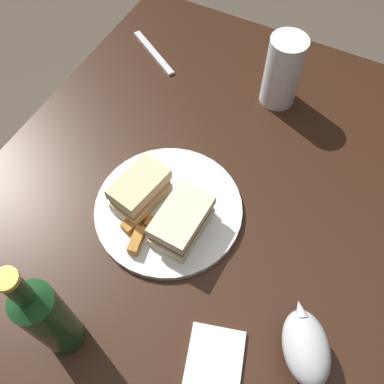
{
  "coord_description": "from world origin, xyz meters",
  "views": [
    {
      "loc": [
        -0.43,
        -0.17,
        1.45
      ],
      "look_at": [
        -0.04,
        0.03,
        0.74
      ],
      "focal_mm": 40.0,
      "sensor_mm": 36.0,
      "label": 1
    }
  ],
  "objects_px": {
    "sandwich_half_right": "(182,221)",
    "napkin": "(214,361)",
    "gravy_boat": "(306,347)",
    "fork": "(154,53)",
    "cider_bottle": "(47,317)",
    "plate": "(169,209)",
    "pint_glass": "(282,75)",
    "sandwich_half_left": "(140,191)"
  },
  "relations": [
    {
      "from": "plate",
      "to": "sandwich_half_right",
      "type": "relative_size",
      "value": 2.32
    },
    {
      "from": "sandwich_half_left",
      "to": "cider_bottle",
      "type": "distance_m",
      "value": 0.29
    },
    {
      "from": "plate",
      "to": "fork",
      "type": "distance_m",
      "value": 0.46
    },
    {
      "from": "sandwich_half_right",
      "to": "fork",
      "type": "bearing_deg",
      "value": 36.3
    },
    {
      "from": "pint_glass",
      "to": "napkin",
      "type": "bearing_deg",
      "value": -168.06
    },
    {
      "from": "plate",
      "to": "pint_glass",
      "type": "xyz_separation_m",
      "value": [
        0.38,
        -0.08,
        0.06
      ]
    },
    {
      "from": "sandwich_half_right",
      "to": "fork",
      "type": "xyz_separation_m",
      "value": [
        0.41,
        0.3,
        -0.04
      ]
    },
    {
      "from": "napkin",
      "to": "fork",
      "type": "relative_size",
      "value": 0.61
    },
    {
      "from": "pint_glass",
      "to": "napkin",
      "type": "xyz_separation_m",
      "value": [
        -0.59,
        -0.12,
        -0.07
      ]
    },
    {
      "from": "napkin",
      "to": "fork",
      "type": "xyz_separation_m",
      "value": [
        0.59,
        0.46,
        -0.0
      ]
    },
    {
      "from": "sandwich_half_left",
      "to": "sandwich_half_right",
      "type": "distance_m",
      "value": 0.1
    },
    {
      "from": "cider_bottle",
      "to": "napkin",
      "type": "xyz_separation_m",
      "value": [
        0.08,
        -0.24,
        -0.11
      ]
    },
    {
      "from": "fork",
      "to": "napkin",
      "type": "bearing_deg",
      "value": -21.52
    },
    {
      "from": "sandwich_half_right",
      "to": "napkin",
      "type": "xyz_separation_m",
      "value": [
        -0.18,
        -0.16,
        -0.04
      ]
    },
    {
      "from": "cider_bottle",
      "to": "fork",
      "type": "relative_size",
      "value": 1.54
    },
    {
      "from": "plate",
      "to": "cider_bottle",
      "type": "bearing_deg",
      "value": 172.87
    },
    {
      "from": "sandwich_half_right",
      "to": "napkin",
      "type": "height_order",
      "value": "sandwich_half_right"
    },
    {
      "from": "sandwich_half_left",
      "to": "sandwich_half_right",
      "type": "relative_size",
      "value": 0.97
    },
    {
      "from": "sandwich_half_right",
      "to": "cider_bottle",
      "type": "relative_size",
      "value": 0.45
    },
    {
      "from": "sandwich_half_right",
      "to": "cider_bottle",
      "type": "bearing_deg",
      "value": 162.47
    },
    {
      "from": "sandwich_half_right",
      "to": "fork",
      "type": "height_order",
      "value": "sandwich_half_right"
    },
    {
      "from": "plate",
      "to": "fork",
      "type": "xyz_separation_m",
      "value": [
        0.38,
        0.25,
        -0.0
      ]
    },
    {
      "from": "plate",
      "to": "sandwich_half_right",
      "type": "xyz_separation_m",
      "value": [
        -0.03,
        -0.05,
        0.04
      ]
    },
    {
      "from": "cider_bottle",
      "to": "napkin",
      "type": "distance_m",
      "value": 0.27
    },
    {
      "from": "sandwich_half_right",
      "to": "napkin",
      "type": "bearing_deg",
      "value": -139.35
    },
    {
      "from": "gravy_boat",
      "to": "cider_bottle",
      "type": "xyz_separation_m",
      "value": [
        -0.15,
        0.36,
        0.07
      ]
    },
    {
      "from": "sandwich_half_left",
      "to": "napkin",
      "type": "height_order",
      "value": "sandwich_half_left"
    },
    {
      "from": "sandwich_half_right",
      "to": "cider_bottle",
      "type": "height_order",
      "value": "cider_bottle"
    },
    {
      "from": "gravy_boat",
      "to": "napkin",
      "type": "height_order",
      "value": "gravy_boat"
    },
    {
      "from": "cider_bottle",
      "to": "gravy_boat",
      "type": "bearing_deg",
      "value": -66.6
    },
    {
      "from": "plate",
      "to": "napkin",
      "type": "distance_m",
      "value": 0.29
    },
    {
      "from": "plate",
      "to": "cider_bottle",
      "type": "xyz_separation_m",
      "value": [
        -0.29,
        0.04,
        0.11
      ]
    },
    {
      "from": "gravy_boat",
      "to": "fork",
      "type": "relative_size",
      "value": 0.77
    },
    {
      "from": "sandwich_half_left",
      "to": "sandwich_half_right",
      "type": "height_order",
      "value": "sandwich_half_left"
    },
    {
      "from": "gravy_boat",
      "to": "cider_bottle",
      "type": "relative_size",
      "value": 0.5
    },
    {
      "from": "pint_glass",
      "to": "cider_bottle",
      "type": "relative_size",
      "value": 0.6
    },
    {
      "from": "napkin",
      "to": "sandwich_half_left",
      "type": "bearing_deg",
      "value": 51.78
    },
    {
      "from": "cider_bottle",
      "to": "napkin",
      "type": "bearing_deg",
      "value": -72.15
    },
    {
      "from": "plate",
      "to": "pint_glass",
      "type": "height_order",
      "value": "pint_glass"
    },
    {
      "from": "gravy_boat",
      "to": "fork",
      "type": "height_order",
      "value": "gravy_boat"
    },
    {
      "from": "sandwich_half_left",
      "to": "plate",
      "type": "bearing_deg",
      "value": -79.27
    },
    {
      "from": "sandwich_half_right",
      "to": "pint_glass",
      "type": "bearing_deg",
      "value": -4.52
    }
  ]
}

